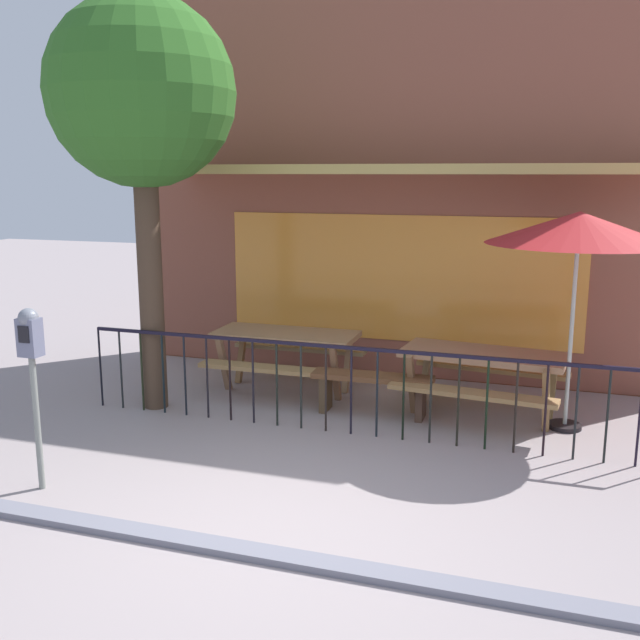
# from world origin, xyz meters

# --- Properties ---
(ground) EXTENTS (40.00, 40.00, 0.00)m
(ground) POSITION_xyz_m (0.00, 0.00, 0.00)
(ground) COLOR gray
(pub_storefront) EXTENTS (7.38, 1.52, 5.49)m
(pub_storefront) POSITION_xyz_m (0.00, 4.77, 2.73)
(pub_storefront) COLOR #552A14
(pub_storefront) RESTS_ON ground
(patio_fence_front) EXTENTS (6.23, 0.04, 0.97)m
(patio_fence_front) POSITION_xyz_m (-0.00, 2.16, 0.66)
(patio_fence_front) COLOR black
(patio_fence_front) RESTS_ON ground
(picnic_table_left) EXTENTS (1.81, 1.38, 0.79)m
(picnic_table_left) POSITION_xyz_m (-1.20, 3.39, 0.61)
(picnic_table_left) COLOR #A17851
(picnic_table_left) RESTS_ON ground
(picnic_table_right) EXTENTS (1.94, 1.55, 0.79)m
(picnic_table_right) POSITION_xyz_m (1.27, 3.13, 0.61)
(picnic_table_right) COLOR #9A6C4C
(picnic_table_right) RESTS_ON ground
(patio_umbrella) EXTENTS (1.92, 1.92, 2.36)m
(patio_umbrella) POSITION_xyz_m (2.19, 3.05, 2.18)
(patio_umbrella) COLOR black
(patio_umbrella) RESTS_ON ground
(patio_bench) EXTENTS (1.41, 0.37, 0.48)m
(patio_bench) POSITION_xyz_m (0.07, 2.84, 0.35)
(patio_bench) COLOR brown
(patio_bench) RESTS_ON ground
(parking_meter_near) EXTENTS (0.18, 0.17, 1.63)m
(parking_meter_near) POSITION_xyz_m (-2.25, 0.01, 1.26)
(parking_meter_near) COLOR gray
(parking_meter_near) RESTS_ON ground
(street_tree) EXTENTS (2.09, 2.09, 4.67)m
(street_tree) POSITION_xyz_m (-2.47, 2.33, 3.57)
(street_tree) COLOR #483527
(street_tree) RESTS_ON ground
(curb_edge) EXTENTS (10.34, 0.20, 0.11)m
(curb_edge) POSITION_xyz_m (0.00, -0.47, 0.00)
(curb_edge) COLOR slate
(curb_edge) RESTS_ON ground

